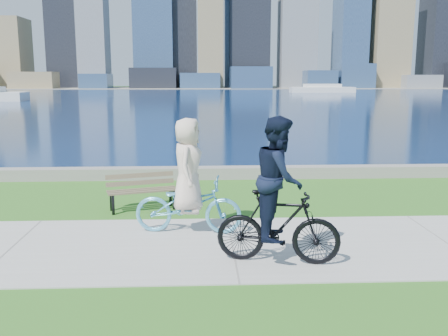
% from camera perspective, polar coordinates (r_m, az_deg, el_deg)
% --- Properties ---
extents(ground, '(320.00, 320.00, 0.00)m').
position_cam_1_polar(ground, '(9.27, 0.93, -8.91)').
color(ground, '#286119').
rests_on(ground, ground).
extents(concrete_path, '(80.00, 3.50, 0.02)m').
position_cam_1_polar(concrete_path, '(9.27, 0.93, -8.85)').
color(concrete_path, '#A4A39E').
rests_on(concrete_path, ground).
extents(seawall, '(90.00, 0.50, 0.35)m').
position_cam_1_polar(seawall, '(15.22, -0.53, -0.54)').
color(seawall, slate).
rests_on(seawall, ground).
extents(bay_water, '(320.00, 131.00, 0.01)m').
position_cam_1_polar(bay_water, '(80.79, -2.29, 8.23)').
color(bay_water, '#0B224A').
rests_on(bay_water, ground).
extents(far_shore, '(320.00, 30.00, 0.12)m').
position_cam_1_polar(far_shore, '(138.76, -2.46, 9.16)').
color(far_shore, gray).
rests_on(far_shore, ground).
extents(city_skyline, '(176.37, 21.84, 76.00)m').
position_cam_1_polar(city_skyline, '(139.06, -0.76, 18.29)').
color(city_skyline, slate).
rests_on(city_skyline, ground).
extents(ferry_far, '(12.31, 3.52, 1.67)m').
position_cam_1_polar(ferry_far, '(99.87, 11.15, 8.86)').
color(ferry_far, silver).
rests_on(ferry_far, ground).
extents(park_bench, '(1.69, 0.99, 0.83)m').
position_cam_1_polar(park_bench, '(11.79, -9.38, -2.27)').
color(park_bench, black).
rests_on(park_bench, ground).
extents(cyclist_woman, '(1.00, 2.19, 2.27)m').
position_cam_1_polar(cyclist_woman, '(9.80, -4.13, -2.61)').
color(cyclist_woman, '#5CB9E1').
rests_on(cyclist_woman, ground).
extents(cyclist_man, '(1.01, 2.11, 2.44)m').
position_cam_1_polar(cyclist_man, '(8.19, 6.26, -3.98)').
color(cyclist_man, black).
rests_on(cyclist_man, ground).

